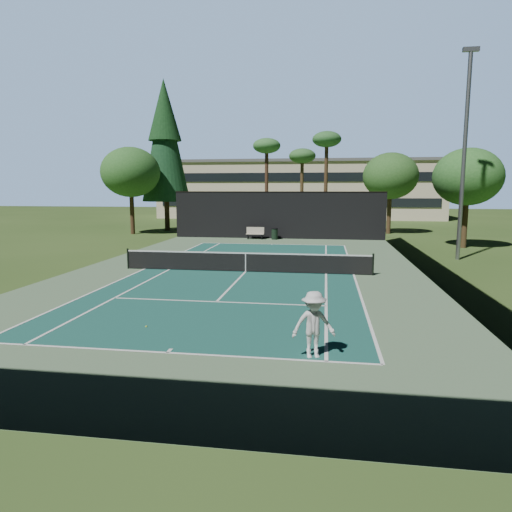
% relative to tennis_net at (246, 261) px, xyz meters
% --- Properties ---
extents(ground, '(160.00, 160.00, 0.00)m').
position_rel_tennis_net_xyz_m(ground, '(0.00, 0.00, -0.56)').
color(ground, '#314D1D').
rests_on(ground, ground).
extents(apron_slab, '(18.00, 32.00, 0.01)m').
position_rel_tennis_net_xyz_m(apron_slab, '(0.00, 0.00, -0.55)').
color(apron_slab, '#587854').
rests_on(apron_slab, ground).
extents(court_surface, '(10.97, 23.77, 0.01)m').
position_rel_tennis_net_xyz_m(court_surface, '(0.00, 0.00, -0.55)').
color(court_surface, '#1A544A').
rests_on(court_surface, ground).
extents(court_lines, '(11.07, 23.87, 0.01)m').
position_rel_tennis_net_xyz_m(court_lines, '(0.00, 0.00, -0.54)').
color(court_lines, white).
rests_on(court_lines, ground).
extents(tennis_net, '(12.90, 0.10, 1.10)m').
position_rel_tennis_net_xyz_m(tennis_net, '(0.00, 0.00, 0.00)').
color(tennis_net, black).
rests_on(tennis_net, ground).
extents(fence, '(18.04, 32.05, 4.03)m').
position_rel_tennis_net_xyz_m(fence, '(0.00, 0.06, 1.45)').
color(fence, black).
rests_on(fence, ground).
extents(player, '(1.25, 0.92, 1.72)m').
position_rel_tennis_net_xyz_m(player, '(3.78, -11.59, 0.30)').
color(player, silver).
rests_on(player, ground).
extents(tennis_ball_a, '(0.06, 0.06, 0.06)m').
position_rel_tennis_net_xyz_m(tennis_ball_a, '(-1.41, -9.83, -0.53)').
color(tennis_ball_a, '#CADF32').
rests_on(tennis_ball_a, ground).
extents(tennis_ball_b, '(0.07, 0.07, 0.07)m').
position_rel_tennis_net_xyz_m(tennis_ball_b, '(0.29, 4.15, -0.52)').
color(tennis_ball_b, gold).
rests_on(tennis_ball_b, ground).
extents(tennis_ball_c, '(0.07, 0.07, 0.07)m').
position_rel_tennis_net_xyz_m(tennis_ball_c, '(0.84, 1.90, -0.52)').
color(tennis_ball_c, '#C5D530').
rests_on(tennis_ball_c, ground).
extents(tennis_ball_d, '(0.06, 0.06, 0.06)m').
position_rel_tennis_net_xyz_m(tennis_ball_d, '(-3.34, 4.26, -0.53)').
color(tennis_ball_d, '#D8E934').
rests_on(tennis_ball_d, ground).
extents(park_bench, '(1.50, 0.45, 1.02)m').
position_rel_tennis_net_xyz_m(park_bench, '(-1.85, 15.31, -0.01)').
color(park_bench, '#BDB39D').
rests_on(park_bench, ground).
extents(trash_bin, '(0.56, 0.56, 0.95)m').
position_rel_tennis_net_xyz_m(trash_bin, '(-0.18, 15.28, -0.08)').
color(trash_bin, black).
rests_on(trash_bin, ground).
extents(pine_tree, '(4.80, 4.80, 15.00)m').
position_rel_tennis_net_xyz_m(pine_tree, '(-12.00, 22.00, 9.00)').
color(pine_tree, '#402C1B').
rests_on(pine_tree, ground).
extents(palm_a, '(2.80, 2.80, 9.32)m').
position_rel_tennis_net_xyz_m(palm_a, '(-2.00, 24.00, 7.63)').
color(palm_a, '#492E1F').
rests_on(palm_a, ground).
extents(palm_b, '(2.80, 2.80, 8.42)m').
position_rel_tennis_net_xyz_m(palm_b, '(1.50, 26.00, 6.80)').
color(palm_b, '#4F3A22').
rests_on(palm_b, ground).
extents(palm_c, '(2.80, 2.80, 9.77)m').
position_rel_tennis_net_xyz_m(palm_c, '(4.00, 23.00, 8.05)').
color(palm_c, '#49331F').
rests_on(palm_c, ground).
extents(decid_tree_a, '(5.12, 5.12, 7.62)m').
position_rel_tennis_net_xyz_m(decid_tree_a, '(10.00, 22.00, 4.86)').
color(decid_tree_a, '#4D3621').
rests_on(decid_tree_a, ground).
extents(decid_tree_b, '(4.80, 4.80, 7.14)m').
position_rel_tennis_net_xyz_m(decid_tree_b, '(14.00, 12.00, 4.52)').
color(decid_tree_b, '#4D3821').
rests_on(decid_tree_b, ground).
extents(decid_tree_c, '(5.44, 5.44, 8.09)m').
position_rel_tennis_net_xyz_m(decid_tree_c, '(-14.00, 18.00, 5.21)').
color(decid_tree_c, '#4B3320').
rests_on(decid_tree_c, ground).
extents(campus_building, '(40.50, 12.50, 8.30)m').
position_rel_tennis_net_xyz_m(campus_building, '(0.00, 45.98, 3.65)').
color(campus_building, beige).
rests_on(campus_building, ground).
extents(light_pole, '(0.90, 0.25, 12.22)m').
position_rel_tennis_net_xyz_m(light_pole, '(12.00, 6.00, 5.90)').
color(light_pole, gray).
rests_on(light_pole, ground).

